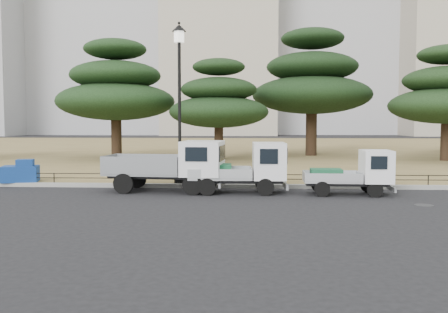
# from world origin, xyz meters

# --- Properties ---
(ground) EXTENTS (220.00, 220.00, 0.00)m
(ground) POSITION_xyz_m (0.00, 0.00, 0.00)
(ground) COLOR black
(lawn) EXTENTS (120.00, 56.00, 0.15)m
(lawn) POSITION_xyz_m (0.00, 30.60, 0.07)
(lawn) COLOR olive
(lawn) RESTS_ON ground
(curb) EXTENTS (120.00, 0.25, 0.16)m
(curb) POSITION_xyz_m (0.00, 2.60, 0.08)
(curb) COLOR gray
(curb) RESTS_ON ground
(truck_large) EXTENTS (4.52, 2.09, 1.92)m
(truck_large) POSITION_xyz_m (-1.94, 1.46, 1.07)
(truck_large) COLOR black
(truck_large) RESTS_ON ground
(truck_kei_front) EXTENTS (3.58, 1.65, 1.87)m
(truck_kei_front) POSITION_xyz_m (0.83, 1.25, 0.93)
(truck_kei_front) COLOR black
(truck_kei_front) RESTS_ON ground
(truck_kei_rear) EXTENTS (3.12, 1.41, 1.62)m
(truck_kei_rear) POSITION_xyz_m (4.76, 1.00, 0.81)
(truck_kei_rear) COLOR black
(truck_kei_rear) RESTS_ON ground
(street_lamp) EXTENTS (0.57, 0.57, 6.35)m
(street_lamp) POSITION_xyz_m (-1.84, 2.90, 4.44)
(street_lamp) COLOR black
(street_lamp) RESTS_ON lawn
(pipe_fence) EXTENTS (38.00, 0.04, 0.40)m
(pipe_fence) POSITION_xyz_m (0.00, 2.75, 0.44)
(pipe_fence) COLOR black
(pipe_fence) RESTS_ON lawn
(tarp_pile) EXTENTS (1.63, 1.36, 0.94)m
(tarp_pile) POSITION_xyz_m (-8.50, 2.99, 0.53)
(tarp_pile) COLOR navy
(tarp_pile) RESTS_ON lawn
(manhole) EXTENTS (0.60, 0.60, 0.01)m
(manhole) POSITION_xyz_m (6.50, -1.20, 0.01)
(manhole) COLOR #2D2D30
(manhole) RESTS_ON ground
(pine_west_near) EXTENTS (8.11, 8.11, 8.11)m
(pine_west_near) POSITION_xyz_m (-8.23, 16.85, 4.83)
(pine_west_near) COLOR black
(pine_west_near) RESTS_ON lawn
(pine_center_left) EXTENTS (6.41, 6.41, 6.51)m
(pine_center_left) POSITION_xyz_m (-1.03, 14.96, 3.91)
(pine_center_left) COLOR black
(pine_center_left) RESTS_ON lawn
(pine_center_right) EXTENTS (8.73, 8.73, 9.26)m
(pine_center_right) POSITION_xyz_m (5.50, 19.98, 5.51)
(pine_center_right) COLOR black
(pine_center_right) RESTS_ON lawn
(pine_east_near) EXTENTS (7.27, 7.27, 7.34)m
(pine_east_near) POSITION_xyz_m (13.51, 15.48, 4.39)
(pine_east_near) COLOR black
(pine_east_near) RESTS_ON lawn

